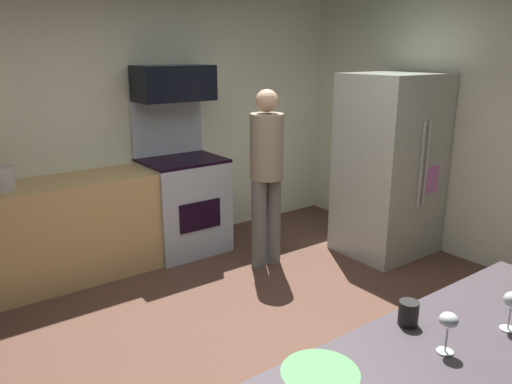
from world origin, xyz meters
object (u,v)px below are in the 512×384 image
at_px(wine_glass_far, 448,323).
at_px(microwave, 174,83).
at_px(mixing_bowl_large, 320,381).
at_px(mug_coffee, 408,313).
at_px(wine_glass_mid, 512,302).
at_px(refrigerator, 389,166).
at_px(person_cook, 266,170).
at_px(oven_range, 183,201).

bearing_deg(wine_glass_far, microwave, 78.35).
distance_m(mixing_bowl_large, mug_coffee, 0.57).
bearing_deg(wine_glass_mid, refrigerator, 47.69).
height_order(refrigerator, person_cook, refrigerator).
xyz_separation_m(person_cook, mixing_bowl_large, (-1.66, -2.45, 0.01)).
bearing_deg(person_cook, wine_glass_mid, -107.21).
bearing_deg(wine_glass_mid, oven_range, 83.71).
bearing_deg(mixing_bowl_large, wine_glass_mid, -11.67).
bearing_deg(oven_range, person_cook, -61.57).
distance_m(person_cook, mixing_bowl_large, 2.96).
relative_size(microwave, wine_glass_mid, 4.52).
distance_m(oven_range, microwave, 1.16).
xyz_separation_m(wine_glass_far, mug_coffee, (0.05, 0.20, -0.07)).
xyz_separation_m(oven_range, refrigerator, (1.63, -1.22, 0.37)).
relative_size(refrigerator, wine_glass_mid, 10.78).
bearing_deg(wine_glass_far, oven_range, 78.06).
distance_m(refrigerator, mug_coffee, 3.01).
xyz_separation_m(oven_range, mug_coffee, (-0.66, -3.17, 0.44)).
bearing_deg(mug_coffee, mixing_bowl_large, -171.48).
bearing_deg(refrigerator, person_cook, 160.70).
xyz_separation_m(microwave, refrigerator, (1.63, -1.31, -0.78)).
distance_m(microwave, mug_coffee, 3.40).
bearing_deg(wine_glass_far, refrigerator, 42.52).
bearing_deg(wine_glass_far, mixing_bowl_large, 167.10).
relative_size(person_cook, wine_glass_mid, 10.05).
height_order(oven_range, refrigerator, refrigerator).
relative_size(microwave, person_cook, 0.45).
height_order(oven_range, microwave, microwave).
distance_m(microwave, wine_glass_far, 3.59).
xyz_separation_m(microwave, mug_coffee, (-0.66, -3.26, -0.72)).
bearing_deg(mug_coffee, wine_glass_mid, -42.41).
bearing_deg(mixing_bowl_large, wine_glass_far, -12.90).
relative_size(microwave, mixing_bowl_large, 2.89).
xyz_separation_m(person_cook, mug_coffee, (-1.10, -2.37, 0.03)).
xyz_separation_m(person_cook, wine_glass_far, (-1.15, -2.57, 0.10)).
xyz_separation_m(microwave, person_cook, (0.44, -0.89, -0.74)).
bearing_deg(oven_range, wine_glass_far, -101.94).
bearing_deg(oven_range, mug_coffee, -101.81).
relative_size(refrigerator, mug_coffee, 17.64).
distance_m(person_cook, mug_coffee, 2.61).
relative_size(microwave, mug_coffee, 7.39).
xyz_separation_m(mixing_bowl_large, mug_coffee, (0.57, 0.08, 0.01)).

